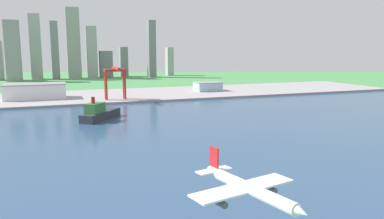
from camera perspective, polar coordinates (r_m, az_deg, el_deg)
name	(u,v)px	position (r m, az deg, el deg)	size (l,w,h in m)	color
ground_plane	(119,126)	(304.51, -11.04, -2.49)	(2400.00, 2400.00, 0.00)	#4A8F4F
water_bay	(135,144)	(246.97, -8.67, -5.13)	(840.00, 360.00, 0.15)	#2D4C70
industrial_pier	(93,97)	(490.45, -14.82, 1.92)	(840.00, 140.00, 2.50)	#9D979A
airplane_landing	(248,188)	(101.96, 8.42, -11.73)	(31.64, 37.14, 10.87)	white
container_barge	(99,113)	(333.98, -13.90, -0.55)	(39.43, 45.92, 20.98)	#2D3338
port_crane_red	(115,76)	(443.86, -11.59, 5.02)	(23.78, 42.97, 37.95)	#B72D23
warehouse_main	(35,91)	(480.15, -22.72, 2.59)	(68.96, 33.05, 17.90)	white
warehouse_annex	(208,86)	(527.51, 2.40, 3.52)	(35.88, 25.62, 12.32)	#99BCD1
distant_skyline	(70,52)	(817.90, -18.02, 8.29)	(372.83, 73.45, 144.73)	gray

